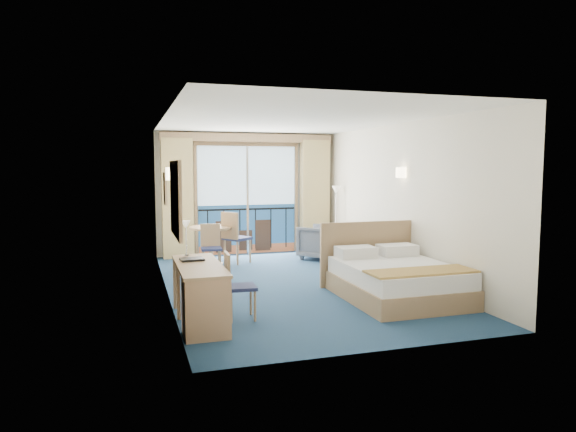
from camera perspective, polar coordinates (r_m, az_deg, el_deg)
The scene contains 22 objects.
floor at distance 8.61m, azimuth 0.29°, elevation -7.58°, with size 6.50×6.50×0.00m, color navy.
room_walls at distance 8.39m, azimuth 0.29°, elevation 4.33°, with size 4.04×6.54×2.72m.
balcony_door at distance 11.53m, azimuth -4.56°, elevation 1.46°, with size 2.36×0.03×2.52m.
curtain_left at distance 11.13m, azimuth -12.17°, elevation 1.91°, with size 0.65×0.22×2.55m, color #D7B477.
curtain_right at distance 11.82m, azimuth 2.99°, elevation 2.22°, with size 0.65×0.22×2.55m, color #D7B477.
pelmet at distance 11.40m, azimuth -4.45°, elevation 8.66°, with size 3.80×0.25×0.18m, color #A77B5B.
mirror at distance 6.54m, azimuth -12.35°, elevation 1.87°, with size 0.05×1.25×0.95m.
wall_print at distance 8.48m, azimuth -13.48°, elevation 2.99°, with size 0.04×0.42×0.52m.
sconce_left at distance 7.42m, azimuth -12.75°, elevation 4.60°, with size 0.18×0.18×0.18m, color #FFE8B2.
sconce_right at distance 9.03m, azimuth 12.45°, elevation 4.74°, with size 0.18×0.18×0.18m, color #FFE8B2.
bed at distance 7.83m, azimuth 11.82°, elevation -6.81°, with size 1.67×1.99×1.05m.
nightstand at distance 9.16m, azimuth 10.92°, elevation -4.92°, with size 0.47×0.45×0.61m, color tan.
phone at distance 9.07m, azimuth 10.73°, elevation -2.78°, with size 0.19×0.15×0.09m, color white.
armchair at distance 10.88m, azimuth 3.64°, elevation -2.90°, with size 0.77×0.79×0.72m, color #434A52.
floor_lamp at distance 11.34m, azimuth 5.37°, elevation 1.48°, with size 0.21×0.21×1.53m.
desk at distance 6.16m, azimuth -9.28°, elevation -9.04°, with size 0.54×1.58×0.74m.
desk_chair at distance 6.61m, azimuth -5.89°, elevation -7.30°, with size 0.40×0.39×0.86m.
folder at distance 6.77m, azimuth -10.62°, elevation -4.76°, with size 0.30×0.22×0.03m, color black.
desk_lamp at distance 7.01m, azimuth -11.27°, elevation -1.65°, with size 0.12×0.12×0.47m.
round_table at distance 10.32m, azimuth -8.58°, elevation -2.19°, with size 0.85×0.85×0.76m.
table_chair_a at distance 10.38m, azimuth -6.01°, elevation -2.06°, with size 0.63×0.63×1.05m.
table_chair_b at distance 9.81m, azimuth -8.56°, elevation -3.12°, with size 0.40×0.40×0.87m.
Camera 1 is at (-2.52, -8.00, 1.95)m, focal length 32.00 mm.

